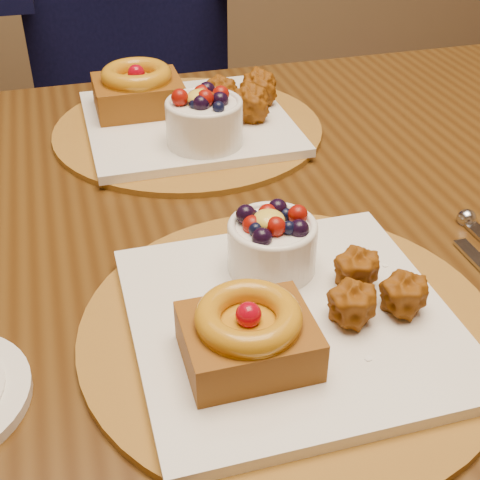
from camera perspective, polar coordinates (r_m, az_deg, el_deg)
name	(u,v)px	position (r m, az deg, el deg)	size (l,w,h in m)	color
dining_table	(228,262)	(0.82, -0.99, -1.88)	(1.60, 0.90, 0.76)	#39200A
place_setting_near	(287,308)	(0.60, 4.02, -5.85)	(0.38, 0.38, 0.08)	brown
place_setting_far	(186,114)	(0.95, -4.65, 10.69)	(0.38, 0.38, 0.09)	brown
chair_far	(138,116)	(1.68, -8.68, 10.46)	(0.48, 0.48, 0.89)	black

